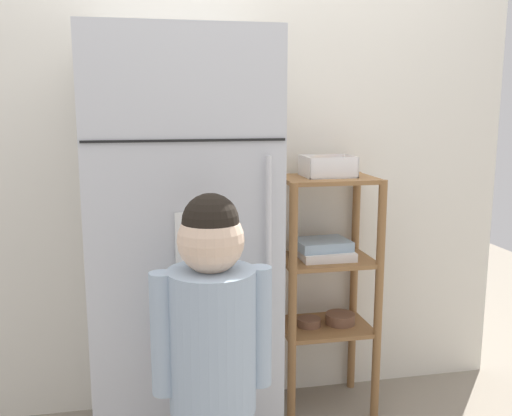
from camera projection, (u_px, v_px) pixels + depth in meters
name	position (u px, v px, depth m)	size (l,w,h in m)	color
kitchen_wall_back	(230.00, 174.00, 2.53)	(2.62, 0.03, 2.12)	silver
refrigerator	(182.00, 250.00, 2.19)	(0.66, 0.68, 1.62)	silver
child_standing	(212.00, 339.00, 1.69)	(0.36, 0.27, 1.12)	#4D5464
pantry_shelf_unit	(326.00, 273.00, 2.50)	(0.42, 0.32, 1.06)	olive
fruit_bin	(330.00, 168.00, 2.44)	(0.21, 0.18, 0.09)	white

